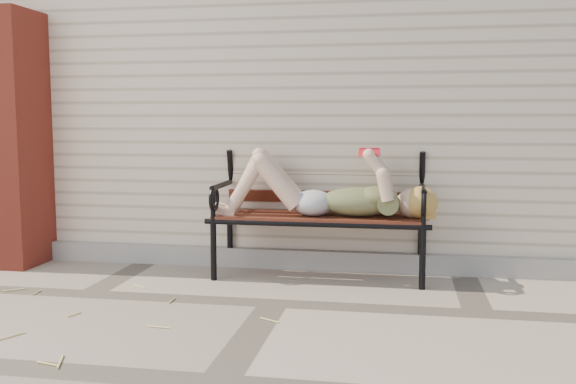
# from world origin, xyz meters

# --- Properties ---
(ground) EXTENTS (80.00, 80.00, 0.00)m
(ground) POSITION_xyz_m (0.00, 0.00, 0.00)
(ground) COLOR gray
(ground) RESTS_ON ground
(house_wall) EXTENTS (8.00, 4.00, 3.00)m
(house_wall) POSITION_xyz_m (0.00, 3.00, 1.50)
(house_wall) COLOR beige
(house_wall) RESTS_ON ground
(foundation_strip) EXTENTS (8.00, 0.10, 0.15)m
(foundation_strip) POSITION_xyz_m (0.00, 0.97, 0.07)
(foundation_strip) COLOR gray
(foundation_strip) RESTS_ON ground
(brick_pillar) EXTENTS (0.50, 0.50, 2.00)m
(brick_pillar) POSITION_xyz_m (-2.30, 0.75, 1.00)
(brick_pillar) COLOR #9B3223
(brick_pillar) RESTS_ON ground
(garden_bench) EXTENTS (1.67, 0.67, 1.08)m
(garden_bench) POSITION_xyz_m (0.19, 0.84, 0.61)
(garden_bench) COLOR black
(garden_bench) RESTS_ON ground
(reading_woman) EXTENTS (1.58, 0.36, 0.50)m
(reading_woman) POSITION_xyz_m (0.21, 0.71, 0.64)
(reading_woman) COLOR #093442
(reading_woman) RESTS_ON ground
(straw_scatter) EXTENTS (2.80, 1.79, 0.01)m
(straw_scatter) POSITION_xyz_m (-1.36, -0.64, 0.01)
(straw_scatter) COLOR #E4CB6F
(straw_scatter) RESTS_ON ground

